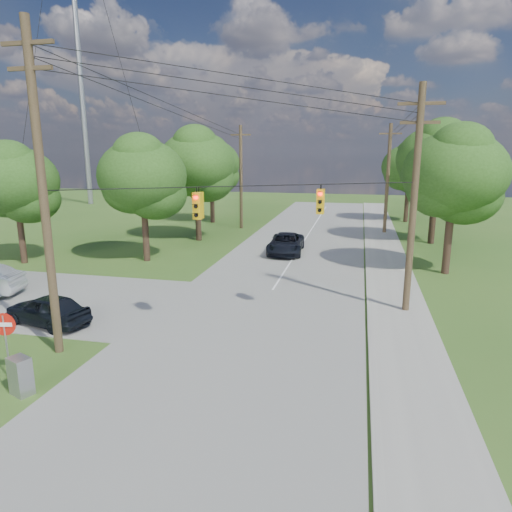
% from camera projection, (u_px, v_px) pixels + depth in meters
% --- Properties ---
extents(ground, '(140.00, 140.00, 0.00)m').
position_uv_depth(ground, '(166.00, 368.00, 16.31)').
color(ground, '#30561C').
rests_on(ground, ground).
extents(main_road, '(10.00, 100.00, 0.03)m').
position_uv_depth(main_road, '(252.00, 322.00, 20.63)').
color(main_road, gray).
rests_on(main_road, ground).
extents(sidewalk_east, '(2.60, 100.00, 0.12)m').
position_uv_depth(sidewalk_east, '(407.00, 334.00, 19.18)').
color(sidewalk_east, '#A09E95').
rests_on(sidewalk_east, ground).
extents(pole_sw, '(2.00, 0.32, 12.00)m').
position_uv_depth(pole_sw, '(43.00, 190.00, 16.28)').
color(pole_sw, brown).
rests_on(pole_sw, ground).
extents(pole_ne, '(2.00, 0.32, 10.50)m').
position_uv_depth(pole_ne, '(414.00, 198.00, 20.77)').
color(pole_ne, brown).
rests_on(pole_ne, ground).
extents(pole_north_e, '(2.00, 0.32, 10.00)m').
position_uv_depth(pole_north_e, '(388.00, 178.00, 41.75)').
color(pole_north_e, brown).
rests_on(pole_north_e, ground).
extents(pole_north_w, '(2.00, 0.32, 10.00)m').
position_uv_depth(pole_north_w, '(241.00, 177.00, 44.74)').
color(pole_north_w, brown).
rests_on(pole_north_w, ground).
extents(power_lines, '(13.93, 29.62, 4.93)m').
position_uv_depth(power_lines, '(270.00, 121.00, 24.90)').
color(power_lines, black).
rests_on(power_lines, ground).
extents(traffic_signals, '(4.91, 3.27, 1.05)m').
position_uv_depth(traffic_signals, '(262.00, 203.00, 18.73)').
color(traffic_signals, gold).
rests_on(traffic_signals, ground).
extents(radio_mast, '(0.70, 0.70, 45.00)m').
position_uv_depth(radio_mast, '(77.00, 38.00, 61.86)').
color(radio_mast, gray).
rests_on(radio_mast, ground).
extents(tree_w_near, '(6.00, 6.00, 8.40)m').
position_uv_depth(tree_w_near, '(142.00, 176.00, 30.96)').
color(tree_w_near, '#3F2B1F').
rests_on(tree_w_near, ground).
extents(tree_w_mid, '(6.40, 6.40, 9.22)m').
position_uv_depth(tree_w_mid, '(197.00, 163.00, 38.20)').
color(tree_w_mid, '#3F2B1F').
rests_on(tree_w_mid, ground).
extents(tree_w_far, '(6.00, 6.00, 8.73)m').
position_uv_depth(tree_w_far, '(211.00, 164.00, 48.20)').
color(tree_w_far, '#3F2B1F').
rests_on(tree_w_far, ground).
extents(tree_e_near, '(6.20, 6.20, 8.81)m').
position_uv_depth(tree_e_near, '(454.00, 173.00, 27.53)').
color(tree_e_near, '#3F2B1F').
rests_on(tree_e_near, ground).
extents(tree_e_mid, '(6.60, 6.60, 9.64)m').
position_uv_depth(tree_e_mid, '(438.00, 159.00, 36.77)').
color(tree_e_mid, '#3F2B1F').
rests_on(tree_e_mid, ground).
extents(tree_e_far, '(5.80, 5.80, 8.32)m').
position_uv_depth(tree_e_far, '(409.00, 167.00, 48.61)').
color(tree_e_far, '#3F2B1F').
rests_on(tree_e_far, ground).
extents(tree_cross_n, '(5.60, 5.60, 7.91)m').
position_uv_depth(tree_cross_n, '(15.00, 181.00, 30.38)').
color(tree_cross_n, '#3F2B1F').
rests_on(tree_cross_n, ground).
extents(car_cross_dark, '(4.36, 2.54, 1.39)m').
position_uv_depth(car_cross_dark, '(48.00, 310.00, 20.17)').
color(car_cross_dark, black).
rests_on(car_cross_dark, cross_road).
extents(car_main_north, '(2.74, 5.47, 1.49)m').
position_uv_depth(car_main_north, '(286.00, 244.00, 34.34)').
color(car_main_north, black).
rests_on(car_main_north, main_road).
extents(control_cabinet, '(0.83, 0.72, 1.25)m').
position_uv_depth(control_cabinet, '(21.00, 376.00, 14.44)').
color(control_cabinet, gray).
rests_on(control_cabinet, ground).
extents(do_not_enter_sign, '(0.78, 0.21, 2.38)m').
position_uv_depth(do_not_enter_sign, '(5.00, 331.00, 15.13)').
color(do_not_enter_sign, gray).
rests_on(do_not_enter_sign, ground).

